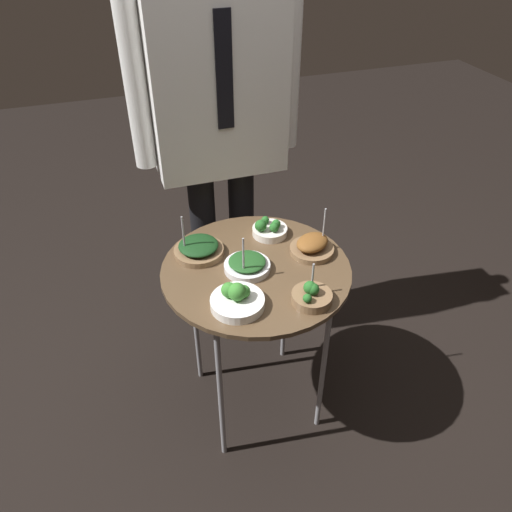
# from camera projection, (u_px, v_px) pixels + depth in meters

# --- Properties ---
(ground_plane) EXTENTS (8.00, 8.00, 0.00)m
(ground_plane) POSITION_uv_depth(u_px,v_px,m) (256.00, 398.00, 2.16)
(ground_plane) COLOR black
(serving_cart) EXTENTS (0.66, 0.66, 0.72)m
(serving_cart) POSITION_uv_depth(u_px,v_px,m) (256.00, 280.00, 1.76)
(serving_cart) COLOR brown
(serving_cart) RESTS_ON ground_plane
(bowl_spinach_center) EXTENTS (0.16, 0.16, 0.16)m
(bowl_spinach_center) POSITION_uv_depth(u_px,v_px,m) (247.00, 265.00, 1.70)
(bowl_spinach_center) COLOR silver
(bowl_spinach_center) RESTS_ON serving_cart
(bowl_broccoli_front_right) EXTENTS (0.13, 0.13, 0.07)m
(bowl_broccoli_front_right) POSITION_uv_depth(u_px,v_px,m) (269.00, 229.00, 1.87)
(bowl_broccoli_front_right) COLOR silver
(bowl_broccoli_front_right) RESTS_ON serving_cart
(bowl_broccoli_back_right) EXTENTS (0.13, 0.13, 0.12)m
(bowl_broccoli_back_right) POSITION_uv_depth(u_px,v_px,m) (311.00, 296.00, 1.57)
(bowl_broccoli_back_right) COLOR brown
(bowl_broccoli_back_right) RESTS_ON serving_cart
(bowl_spinach_mid_left) EXTENTS (0.18, 0.18, 0.17)m
(bowl_spinach_mid_left) POSITION_uv_depth(u_px,v_px,m) (199.00, 248.00, 1.77)
(bowl_spinach_mid_left) COLOR brown
(bowl_spinach_mid_left) RESTS_ON serving_cart
(bowl_broccoli_mid_right) EXTENTS (0.17, 0.17, 0.09)m
(bowl_broccoli_mid_right) POSITION_uv_depth(u_px,v_px,m) (237.00, 299.00, 1.55)
(bowl_broccoli_mid_right) COLOR white
(bowl_broccoli_mid_right) RESTS_ON serving_cart
(bowl_roast_back_left) EXTENTS (0.16, 0.16, 0.17)m
(bowl_roast_back_left) POSITION_uv_depth(u_px,v_px,m) (312.00, 246.00, 1.78)
(bowl_roast_back_left) COLOR brown
(bowl_roast_back_left) RESTS_ON serving_cart
(waiter_figure) EXTENTS (0.65, 0.24, 1.76)m
(waiter_figure) POSITION_uv_depth(u_px,v_px,m) (217.00, 107.00, 1.86)
(waiter_figure) COLOR black
(waiter_figure) RESTS_ON ground_plane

